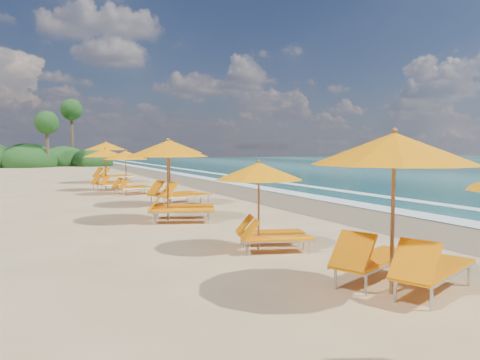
% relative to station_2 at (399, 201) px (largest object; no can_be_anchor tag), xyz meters
% --- Properties ---
extents(ground, '(160.00, 160.00, 0.00)m').
position_rel_station_2_xyz_m(ground, '(1.20, 8.69, -1.46)').
color(ground, tan).
rests_on(ground, ground).
extents(wet_sand, '(4.00, 160.00, 0.01)m').
position_rel_station_2_xyz_m(wet_sand, '(5.20, 8.69, -1.46)').
color(wet_sand, '#7D694A').
rests_on(wet_sand, ground).
extents(surf_foam, '(4.00, 160.00, 0.01)m').
position_rel_station_2_xyz_m(surf_foam, '(7.90, 8.69, -1.43)').
color(surf_foam, white).
rests_on(surf_foam, ground).
extents(station_2, '(3.40, 3.37, 2.61)m').
position_rel_station_2_xyz_m(station_2, '(0.00, 0.00, 0.00)').
color(station_2, olive).
rests_on(station_2, ground).
extents(station_3, '(2.54, 2.47, 2.02)m').
position_rel_station_2_xyz_m(station_3, '(-0.47, 3.65, -0.33)').
color(station_3, olive).
rests_on(station_3, ground).
extents(station_4, '(3.29, 3.22, 2.57)m').
position_rel_station_2_xyz_m(station_4, '(-1.12, 8.53, -0.02)').
color(station_4, olive).
rests_on(station_4, ground).
extents(station_5, '(3.28, 3.18, 2.65)m').
position_rel_station_2_xyz_m(station_5, '(0.06, 12.48, 0.02)').
color(station_5, olive).
rests_on(station_5, ground).
extents(station_6, '(2.65, 2.55, 2.17)m').
position_rel_station_2_xyz_m(station_6, '(-0.68, 17.56, -0.24)').
color(station_6, olive).
rests_on(station_6, ground).
extents(station_7, '(2.93, 2.89, 2.27)m').
position_rel_station_2_xyz_m(station_7, '(-1.26, 20.19, -0.19)').
color(station_7, olive).
rests_on(station_7, ground).
extents(station_8, '(3.35, 3.25, 2.68)m').
position_rel_station_2_xyz_m(station_8, '(-0.32, 25.61, 0.04)').
color(station_8, olive).
rests_on(station_8, ground).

